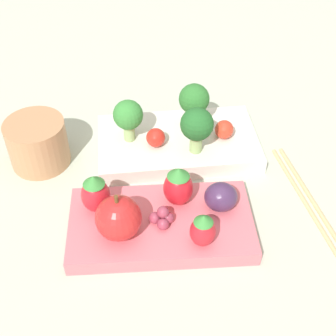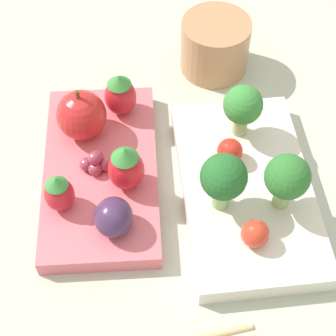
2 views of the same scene
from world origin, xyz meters
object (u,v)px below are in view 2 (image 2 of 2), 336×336
Objects in this scene: cherry_tomato_1 at (225,151)px; drinking_cup at (211,46)px; broccoli_floret_0 at (238,106)px; plum at (108,217)px; grape_cluster at (91,163)px; cherry_tomato_0 at (250,233)px; bento_box_fruit at (97,172)px; broccoli_floret_2 at (282,178)px; bento_box_savoury at (241,190)px; strawberry_2 at (116,95)px; broccoli_floret_1 at (218,178)px; apple at (77,115)px; strawberry_0 at (121,168)px; strawberry_1 at (54,193)px.

cherry_tomato_1 is 0.33× the size of drinking_cup.
plum is (0.11, -0.12, -0.02)m from broccoli_floret_0.
cherry_tomato_1 is 0.13m from grape_cluster.
broccoli_floret_0 is 0.13m from cherry_tomato_0.
broccoli_floret_2 is at bearing 75.96° from bento_box_fruit.
bento_box_fruit is 8.48× the size of cherry_tomato_0.
bento_box_savoury is 0.18m from drinking_cup.
broccoli_floret_1 is at bearing 39.87° from strawberry_2.
broccoli_floret_2 is 1.98× the size of grape_cluster.
apple reaches higher than bento_box_fruit.
broccoli_floret_0 reaches higher than cherry_tomato_0.
broccoli_floret_1 is 0.10m from plum.
cherry_tomato_0 and cherry_tomato_1 have the same top height.
plum is at bearing -10.76° from strawberry_0.
apple reaches higher than strawberry_2.
broccoli_floret_1 is 0.06m from cherry_tomato_1.
drinking_cup is (-0.09, 0.10, -0.01)m from strawberry_2.
broccoli_floret_1 is 0.06m from broccoli_floret_2.
bento_box_fruit is at bearing 23.63° from apple.
cherry_tomato_1 is (-0.05, -0.04, -0.03)m from broccoli_floret_2.
plum reaches higher than cherry_tomato_1.
drinking_cup is at bearing 130.79° from strawberry_2.
grape_cluster is at bearing -85.41° from cherry_tomato_1.
broccoli_floret_0 is 0.12m from drinking_cup.
apple reaches higher than cherry_tomato_1.
broccoli_floret_1 is 2.54× the size of cherry_tomato_0.
grape_cluster is (-0.07, -0.02, -0.01)m from plum.
cherry_tomato_1 is 0.17m from strawberry_1.
cherry_tomato_1 is at bearing 59.03° from strawberry_2.
strawberry_2 is 0.66× the size of drinking_cup.
broccoli_floret_0 is 0.16m from apple.
strawberry_1 is 0.05m from grape_cluster.
broccoli_floret_1 reaches higher than cherry_tomato_1.
broccoli_floret_1 is 2.55× the size of cherry_tomato_1.
cherry_tomato_0 is (0.13, 0.00, -0.03)m from broccoli_floret_0.
plum is at bearing -76.09° from broccoli_floret_1.
drinking_cup is at bearing -172.71° from bento_box_savoury.
bento_box_fruit is 0.06m from apple.
strawberry_2 is at bearing -127.10° from broccoli_floret_2.
broccoli_floret_0 is at bearing 164.90° from broccoli_floret_1.
bento_box_fruit is 0.08m from strawberry_2.
plum is at bearing -23.66° from drinking_cup.
plum reaches higher than grape_cluster.
bento_box_fruit is at bearing -36.44° from drinking_cup.
strawberry_2 reaches higher than strawberry_1.
plum is at bearing 0.53° from strawberry_2.
strawberry_0 is (0.03, -0.10, 0.01)m from cherry_tomato_1.
broccoli_floret_1 is 1.02× the size of broccoli_floret_2.
bento_box_fruit is 0.13m from broccoli_floret_1.
bento_box_fruit is 3.60× the size of broccoli_floret_0.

